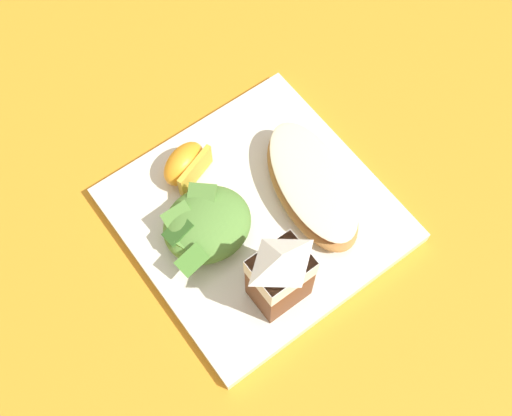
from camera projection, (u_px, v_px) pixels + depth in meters
name	position (u px, v px, depth m)	size (l,w,h in m)	color
ground	(256.00, 218.00, 0.74)	(3.00, 3.00, 0.00)	orange
white_plate	(256.00, 215.00, 0.74)	(0.28, 0.28, 0.02)	white
cheesy_pizza_bread	(312.00, 186.00, 0.72)	(0.12, 0.18, 0.04)	#B77F42
green_salad_pile	(207.00, 224.00, 0.70)	(0.11, 0.09, 0.04)	#5B8E3D
milk_carton	(280.00, 274.00, 0.63)	(0.06, 0.04, 0.11)	brown
orange_wedge_front	(185.00, 165.00, 0.73)	(0.07, 0.05, 0.04)	orange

